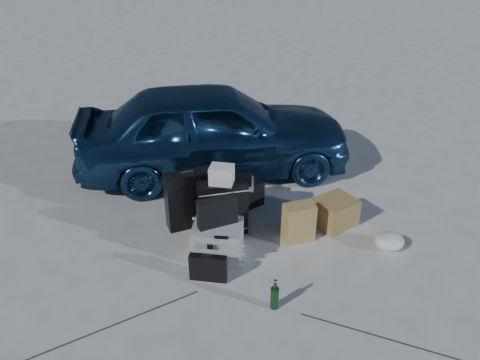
% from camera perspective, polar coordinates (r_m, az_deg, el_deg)
% --- Properties ---
extents(ground, '(60.00, 60.00, 0.00)m').
position_cam_1_polar(ground, '(5.06, 1.99, -10.58)').
color(ground, beige).
rests_on(ground, ground).
extents(car, '(3.87, 1.76, 1.29)m').
position_cam_1_polar(car, '(6.60, -3.20, 6.20)').
color(car, navy).
rests_on(car, ground).
extents(pelican_case, '(0.63, 0.58, 0.38)m').
position_cam_1_polar(pelican_case, '(5.12, -2.75, -7.30)').
color(pelican_case, '#ACAFB1').
rests_on(pelican_case, ground).
extents(laptop_bag, '(0.44, 0.19, 0.32)m').
position_cam_1_polar(laptop_bag, '(4.93, -2.79, -3.91)').
color(laptop_bag, black).
rests_on(laptop_bag, pelican_case).
extents(briefcase, '(0.39, 0.22, 0.30)m').
position_cam_1_polar(briefcase, '(4.83, -3.90, -10.65)').
color(briefcase, black).
rests_on(briefcase, ground).
extents(suitcase_left, '(0.57, 0.29, 0.71)m').
position_cam_1_polar(suitcase_left, '(5.52, -6.25, -2.37)').
color(suitcase_left, black).
rests_on(suitcase_left, ground).
extents(suitcase_right, '(0.56, 0.21, 0.67)m').
position_cam_1_polar(suitcase_right, '(5.37, -2.11, -3.42)').
color(suitcase_right, black).
rests_on(suitcase_right, ground).
extents(white_carton, '(0.31, 0.29, 0.20)m').
position_cam_1_polar(white_carton, '(5.14, -2.25, 0.64)').
color(white_carton, silver).
rests_on(white_carton, suitcase_right).
extents(duffel_bag, '(0.72, 0.53, 0.33)m').
position_cam_1_polar(duffel_bag, '(5.90, -0.33, -2.07)').
color(duffel_bag, black).
rests_on(duffel_bag, ground).
extents(flat_box_white, '(0.43, 0.37, 0.07)m').
position_cam_1_polar(flat_box_white, '(5.78, -0.21, -0.46)').
color(flat_box_white, silver).
rests_on(flat_box_white, duffel_bag).
extents(flat_box_black, '(0.35, 0.29, 0.07)m').
position_cam_1_polar(flat_box_black, '(5.74, -0.11, 0.03)').
color(flat_box_black, black).
rests_on(flat_box_black, flat_box_white).
extents(kraft_bag, '(0.36, 0.24, 0.46)m').
position_cam_1_polar(kraft_bag, '(5.36, 7.16, -5.15)').
color(kraft_bag, '#A78749').
rests_on(kraft_bag, ground).
extents(cardboard_box, '(0.56, 0.52, 0.34)m').
position_cam_1_polar(cardboard_box, '(5.71, 11.48, -3.84)').
color(cardboard_box, olive).
rests_on(cardboard_box, ground).
extents(plastic_bag, '(0.36, 0.31, 0.18)m').
position_cam_1_polar(plastic_bag, '(5.51, 17.78, -7.14)').
color(plastic_bag, silver).
rests_on(plastic_bag, ground).
extents(green_bottle, '(0.10, 0.10, 0.32)m').
position_cam_1_polar(green_bottle, '(4.53, 4.25, -13.76)').
color(green_bottle, black).
rests_on(green_bottle, ground).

